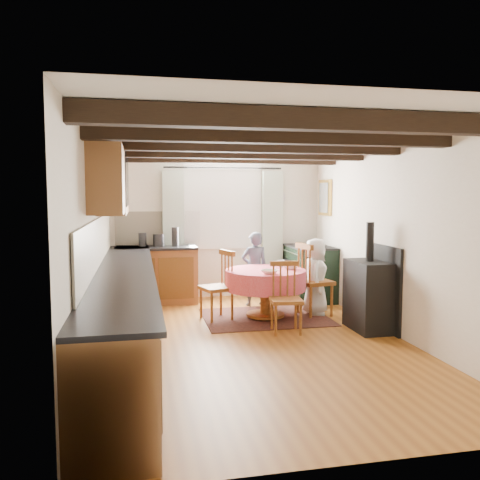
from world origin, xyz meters
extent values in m
cube|color=#9C5E20|center=(0.00, 0.00, 0.00)|extent=(3.60, 5.50, 0.00)
cube|color=white|center=(0.00, 0.00, 2.40)|extent=(3.60, 5.50, 0.00)
cube|color=silver|center=(0.00, 2.75, 1.20)|extent=(3.60, 0.00, 2.40)
cube|color=silver|center=(0.00, -2.75, 1.20)|extent=(3.60, 0.00, 2.40)
cube|color=silver|center=(-1.80, 0.00, 1.20)|extent=(0.00, 5.50, 2.40)
cube|color=silver|center=(1.80, 0.00, 1.20)|extent=(0.00, 5.50, 2.40)
cube|color=black|center=(0.00, -2.00, 2.31)|extent=(3.60, 0.16, 0.16)
cube|color=black|center=(0.00, -1.00, 2.31)|extent=(3.60, 0.16, 0.16)
cube|color=black|center=(0.00, 0.00, 2.31)|extent=(3.60, 0.16, 0.16)
cube|color=black|center=(0.00, 1.00, 2.31)|extent=(3.60, 0.16, 0.16)
cube|color=black|center=(0.00, 2.00, 2.31)|extent=(3.60, 0.16, 0.16)
cube|color=beige|center=(-1.78, 0.30, 1.20)|extent=(0.02, 4.50, 0.55)
cube|color=beige|center=(-1.00, 2.73, 1.20)|extent=(1.40, 0.02, 0.55)
cube|color=brown|center=(-1.50, 0.00, 0.44)|extent=(0.60, 5.30, 0.88)
cube|color=brown|center=(-1.05, 2.45, 0.44)|extent=(1.30, 0.60, 0.88)
cube|color=black|center=(-1.48, 0.00, 0.90)|extent=(0.64, 5.30, 0.04)
cube|color=black|center=(-1.05, 2.43, 0.90)|extent=(1.30, 0.64, 0.04)
cube|color=brown|center=(-1.63, 1.20, 1.95)|extent=(0.34, 1.80, 0.90)
cube|color=brown|center=(-1.63, -0.30, 1.90)|extent=(0.34, 0.90, 0.70)
cube|color=white|center=(0.10, 2.73, 1.60)|extent=(1.34, 0.03, 1.54)
cube|color=white|center=(0.10, 2.74, 1.60)|extent=(1.20, 0.01, 1.40)
cube|color=#90B087|center=(-0.75, 2.65, 1.10)|extent=(0.35, 0.10, 2.10)
cube|color=#90B087|center=(0.95, 2.65, 1.10)|extent=(0.35, 0.10, 2.10)
cylinder|color=black|center=(0.10, 2.65, 2.20)|extent=(2.00, 0.03, 0.03)
cube|color=gold|center=(1.77, 2.30, 1.70)|extent=(0.04, 0.50, 0.60)
cylinder|color=silver|center=(1.05, 2.72, 1.70)|extent=(0.30, 0.02, 0.30)
cube|color=#5C2B24|center=(0.44, 1.12, 0.01)|extent=(1.75, 1.36, 0.01)
imported|color=#424A5D|center=(0.47, 1.92, 0.58)|extent=(0.44, 0.31, 1.17)
imported|color=white|center=(1.20, 1.16, 0.56)|extent=(0.52, 0.64, 1.12)
imported|color=silver|center=(0.40, 0.76, 0.72)|extent=(0.31, 0.31, 0.05)
imported|color=silver|center=(0.80, 1.10, 0.72)|extent=(0.26, 0.26, 0.06)
imported|color=silver|center=(0.73, 1.36, 0.74)|extent=(0.15, 0.15, 0.10)
cylinder|color=#262628|center=(-1.26, 2.49, 1.03)|extent=(0.13, 0.13, 0.22)
cylinder|color=#262628|center=(-1.00, 2.44, 1.02)|extent=(0.18, 0.18, 0.20)
cylinder|color=#262628|center=(-0.74, 2.38, 1.07)|extent=(0.11, 0.11, 0.31)
camera|label=1|loc=(-1.32, -5.61, 1.74)|focal=37.09mm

